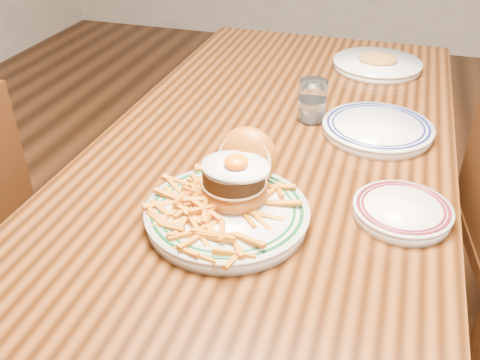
% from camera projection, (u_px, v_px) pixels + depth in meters
% --- Properties ---
extents(floor, '(6.00, 6.00, 0.00)m').
position_uv_depth(floor, '(270.00, 334.00, 1.76)').
color(floor, black).
rests_on(floor, ground).
extents(table, '(0.85, 1.60, 0.75)m').
position_uv_depth(table, '(278.00, 162.00, 1.40)').
color(table, black).
rests_on(table, floor).
extents(main_plate, '(0.32, 0.33, 0.15)m').
position_uv_depth(main_plate, '(231.00, 199.00, 1.03)').
color(main_plate, silver).
rests_on(main_plate, table).
extents(side_plate, '(0.19, 0.19, 0.03)m').
position_uv_depth(side_plate, '(402.00, 210.00, 1.04)').
color(side_plate, silver).
rests_on(side_plate, table).
extents(rear_plate, '(0.27, 0.27, 0.03)m').
position_uv_depth(rear_plate, '(378.00, 128.00, 1.33)').
color(rear_plate, silver).
rests_on(rear_plate, table).
extents(water_glass, '(0.07, 0.07, 0.11)m').
position_uv_depth(water_glass, '(312.00, 103.00, 1.38)').
color(water_glass, white).
rests_on(water_glass, table).
extents(far_plate, '(0.28, 0.28, 0.05)m').
position_uv_depth(far_plate, '(377.00, 64.00, 1.71)').
color(far_plate, silver).
rests_on(far_plate, table).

